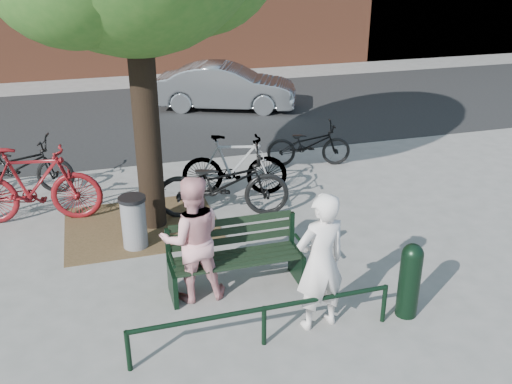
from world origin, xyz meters
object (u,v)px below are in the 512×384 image
object	(u,v)px
bicycle_c	(223,184)
park_bench	(235,254)
litter_bin	(134,222)
bollard	(410,278)
parked_car	(226,87)
person_left	(320,262)
person_right	(192,239)

from	to	relation	value
bicycle_c	park_bench	bearing A→B (deg)	-177.64
litter_bin	bollard	bearing A→B (deg)	-41.71
bollard	parked_car	world-z (taller)	parked_car
person_left	litter_bin	bearing A→B (deg)	-61.64
park_bench	parked_car	world-z (taller)	parked_car
person_right	parked_car	size ratio (longest dim) A/B	0.44
bollard	person_right	bearing A→B (deg)	154.50
bollard	bicycle_c	world-z (taller)	bicycle_c
person_left	litter_bin	xyz separation A→B (m)	(-1.88, 2.56, -0.44)
person_left	person_right	world-z (taller)	person_left
person_right	bicycle_c	xyz separation A→B (m)	(0.92, 2.21, -0.25)
litter_bin	person_right	bearing A→B (deg)	-68.70
bollard	bicycle_c	bearing A→B (deg)	113.84
park_bench	parked_car	distance (m)	8.94
person_right	bollard	distance (m)	2.68
person_right	parked_car	bearing A→B (deg)	-104.15
person_left	person_right	size ratio (longest dim) A/B	1.03
park_bench	bollard	xyz separation A→B (m)	(1.84, -1.23, 0.04)
person_left	bollard	distance (m)	1.17
litter_bin	parked_car	distance (m)	7.94
park_bench	bollard	bearing A→B (deg)	-33.80
person_right	parked_car	world-z (taller)	person_right
person_left	bollard	size ratio (longest dim) A/B	1.76
person_right	bicycle_c	world-z (taller)	person_right
person_left	parked_car	distance (m)	9.90
person_right	litter_bin	xyz separation A→B (m)	(-0.60, 1.53, -0.41)
person_left	bicycle_c	xyz separation A→B (m)	(-0.36, 3.23, -0.28)
park_bench	person_left	size ratio (longest dim) A/B	1.02
bollard	person_left	bearing A→B (deg)	173.84
park_bench	bicycle_c	bearing A→B (deg)	80.37
parked_car	park_bench	bearing A→B (deg)	-171.33
parked_car	person_right	bearing A→B (deg)	-174.65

